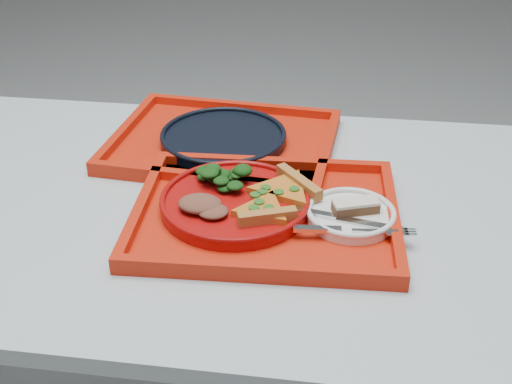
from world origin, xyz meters
TOP-DOWN VIEW (x-y plane):
  - table at (0.00, 0.00)m, footprint 1.60×0.80m
  - tray_main at (0.15, -0.05)m, footprint 0.47×0.37m
  - tray_far at (0.03, 0.21)m, footprint 0.48×0.39m
  - dinner_plate at (0.10, -0.04)m, footprint 0.26×0.26m
  - side_plate at (0.30, -0.05)m, footprint 0.15×0.15m
  - navy_plate at (0.03, 0.21)m, footprint 0.26×0.26m
  - pizza_slice_a at (0.15, -0.07)m, footprint 0.13×0.14m
  - pizza_slice_b at (0.18, 0.00)m, footprint 0.18×0.17m
  - salad_heap at (0.07, 0.02)m, footprint 0.08×0.07m
  - meat_portion at (0.04, -0.07)m, footprint 0.07×0.06m
  - dessert_bar at (0.31, -0.04)m, footprint 0.08×0.05m
  - knife at (0.29, -0.07)m, footprint 0.18×0.05m
  - fork at (0.30, -0.10)m, footprint 0.19×0.04m

SIDE VIEW (x-z plane):
  - table at x=0.00m, z-range 0.30..1.05m
  - tray_main at x=0.15m, z-range 0.75..0.76m
  - tray_far at x=0.03m, z-range 0.75..0.76m
  - side_plate at x=0.30m, z-range 0.76..0.78m
  - navy_plate at x=0.03m, z-range 0.76..0.78m
  - dinner_plate at x=0.10m, z-range 0.76..0.78m
  - knife at x=0.29m, z-range 0.78..0.78m
  - fork at x=0.30m, z-range 0.78..0.78m
  - dessert_bar at x=0.31m, z-range 0.78..0.80m
  - pizza_slice_a at x=0.15m, z-range 0.78..0.80m
  - pizza_slice_b at x=0.18m, z-range 0.78..0.80m
  - meat_portion at x=0.04m, z-range 0.78..0.80m
  - salad_heap at x=0.07m, z-range 0.78..0.82m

